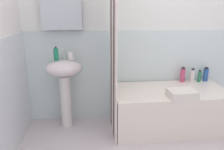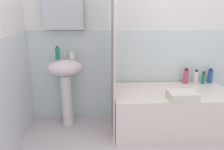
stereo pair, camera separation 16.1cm
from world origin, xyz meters
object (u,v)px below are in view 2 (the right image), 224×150
conditioner_bottle (210,76)px  sink (66,78)px  lotion_bottle (196,77)px  shampoo_bottle (203,78)px  body_wash_bottle (186,76)px  soap_dispenser (58,53)px  bathtub (170,110)px  toothbrush_cup (72,55)px  towel_folded (182,95)px

conditioner_bottle → sink: bearing=-176.1°
lotion_bottle → shampoo_bottle: bearing=3.5°
conditioner_bottle → body_wash_bottle: 0.34m
soap_dispenser → sink: bearing=-10.9°
conditioner_bottle → shampoo_bottle: size_ratio=1.16×
bathtub → lotion_bottle: size_ratio=7.26×
soap_dispenser → toothbrush_cup: bearing=9.9°
lotion_bottle → towel_folded: lotion_bottle is taller
towel_folded → sink: bearing=162.9°
soap_dispenser → body_wash_bottle: 1.69m
conditioner_bottle → body_wash_bottle: body_wash_bottle is taller
lotion_bottle → body_wash_bottle: bearing=165.9°
toothbrush_cup → lotion_bottle: (1.61, 0.04, -0.32)m
bathtub → towel_folded: (0.04, -0.24, 0.29)m
sink → shampoo_bottle: size_ratio=5.18×
sink → bathtub: sink is taller
conditioner_bottle → shampoo_bottle: 0.11m
soap_dispenser → conditioner_bottle: bearing=3.3°
shampoo_bottle → toothbrush_cup: bearing=-178.3°
bathtub → conditioner_bottle: bearing=26.2°
soap_dispenser → conditioner_bottle: 2.03m
conditioner_bottle → lotion_bottle: same height
toothbrush_cup → bathtub: bearing=-10.0°
sink → conditioner_bottle: size_ratio=4.48×
lotion_bottle → body_wash_bottle: (-0.12, 0.03, 0.01)m
shampoo_bottle → soap_dispenser: bearing=-177.5°
sink → body_wash_bottle: (1.57, 0.12, -0.04)m
conditioner_bottle → towel_folded: bearing=-136.0°
bathtub → shampoo_bottle: size_ratio=8.39×
soap_dispenser → body_wash_bottle: size_ratio=0.82×
shampoo_bottle → lotion_bottle: (-0.10, -0.01, 0.01)m
lotion_bottle → towel_folded: bearing=-124.9°
toothbrush_cup → lotion_bottle: 1.64m
soap_dispenser → conditioner_bottle: (1.99, 0.11, -0.35)m
sink → soap_dispenser: soap_dispenser is taller
towel_folded → shampoo_bottle: bearing=48.3°
sink → conditioner_bottle: (1.91, 0.13, -0.04)m
toothbrush_cup → bathtub: (1.21, -0.21, -0.66)m
bathtub → body_wash_bottle: (0.27, 0.29, 0.35)m
sink → bathtub: 1.37m
soap_dispenser → bathtub: 1.56m
bathtub → conditioner_bottle: conditioner_bottle is taller
conditioner_bottle → towel_folded: 0.78m
conditioner_bottle → towel_folded: size_ratio=0.63×
soap_dispenser → shampoo_bottle: (1.88, 0.08, -0.36)m
sink → lotion_bottle: sink is taller
sink → body_wash_bottle: bearing=4.4°
shampoo_bottle → towel_folded: size_ratio=0.54×
toothbrush_cup → body_wash_bottle: size_ratio=0.43×
conditioner_bottle → lotion_bottle: size_ratio=1.00×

